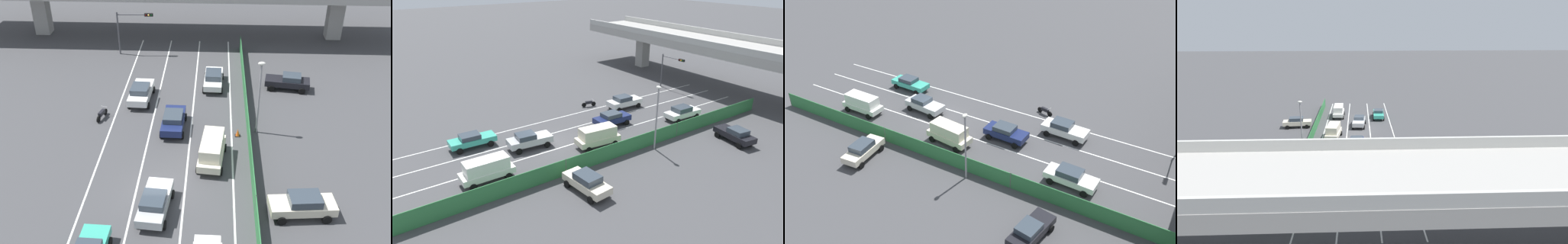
# 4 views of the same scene
# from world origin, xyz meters

# --- Properties ---
(ground_plane) EXTENTS (300.00, 300.00, 0.00)m
(ground_plane) POSITION_xyz_m (0.00, 0.00, 0.00)
(ground_plane) COLOR #424244
(lane_line_left_edge) EXTENTS (0.14, 46.20, 0.01)m
(lane_line_left_edge) POSITION_xyz_m (-5.26, 5.10, 0.00)
(lane_line_left_edge) COLOR silver
(lane_line_left_edge) RESTS_ON ground
(lane_line_mid_left) EXTENTS (0.14, 46.20, 0.01)m
(lane_line_mid_left) POSITION_xyz_m (-1.75, 5.10, 0.00)
(lane_line_mid_left) COLOR silver
(lane_line_mid_left) RESTS_ON ground
(lane_line_mid_right) EXTENTS (0.14, 46.20, 0.01)m
(lane_line_mid_right) POSITION_xyz_m (1.75, 5.10, 0.00)
(lane_line_mid_right) COLOR silver
(lane_line_mid_right) RESTS_ON ground
(lane_line_right_edge) EXTENTS (0.14, 46.20, 0.01)m
(lane_line_right_edge) POSITION_xyz_m (5.26, 5.10, 0.00)
(lane_line_right_edge) COLOR silver
(lane_line_right_edge) RESTS_ON ground
(green_fence) EXTENTS (0.10, 42.30, 1.60)m
(green_fence) POSITION_xyz_m (6.63, 5.10, 0.80)
(green_fence) COLOR #2D753D
(green_fence) RESTS_ON ground
(car_van_cream) EXTENTS (2.38, 4.67, 2.12)m
(car_van_cream) POSITION_xyz_m (3.62, 3.75, 1.20)
(car_van_cream) COLOR beige
(car_van_cream) RESTS_ON ground
(car_sedan_navy) EXTENTS (2.11, 4.37, 1.59)m
(car_sedan_navy) POSITION_xyz_m (0.24, 8.29, 0.89)
(car_sedan_navy) COLOR navy
(car_sedan_navy) RESTS_ON ground
(car_hatchback_white) EXTENTS (2.11, 4.65, 1.61)m
(car_hatchback_white) POSITION_xyz_m (3.58, 16.42, 0.89)
(car_hatchback_white) COLOR silver
(car_hatchback_white) RESTS_ON ground
(car_sedan_silver) EXTENTS (2.31, 4.58, 1.62)m
(car_sedan_silver) POSITION_xyz_m (-0.10, -2.12, 0.90)
(car_sedan_silver) COLOR #B7BABC
(car_sedan_silver) RESTS_ON ground
(car_sedan_white) EXTENTS (2.21, 4.69, 1.67)m
(car_sedan_white) POSITION_xyz_m (-3.29, 13.13, 0.92)
(car_sedan_white) COLOR white
(car_sedan_white) RESTS_ON ground
(motorcycle) EXTENTS (0.73, 1.91, 0.93)m
(motorcycle) POSITION_xyz_m (-6.35, 9.69, 0.46)
(motorcycle) COLOR black
(motorcycle) RESTS_ON ground
(parked_sedan_cream) EXTENTS (4.55, 2.26, 1.67)m
(parked_sedan_cream) POSITION_xyz_m (9.78, -1.89, 0.92)
(parked_sedan_cream) COLOR beige
(parked_sedan_cream) RESTS_ON ground
(parked_sedan_dark) EXTENTS (4.58, 2.45, 1.59)m
(parked_sedan_dark) POSITION_xyz_m (11.05, 16.12, 0.87)
(parked_sedan_dark) COLOR black
(parked_sedan_dark) RESTS_ON ground
(traffic_light) EXTENTS (4.13, 0.42, 5.02)m
(traffic_light) POSITION_xyz_m (-5.82, 23.98, 3.63)
(traffic_light) COLOR #47474C
(traffic_light) RESTS_ON ground
(street_lamp) EXTENTS (0.60, 0.36, 6.63)m
(street_lamp) POSITION_xyz_m (7.39, 8.09, 4.06)
(street_lamp) COLOR gray
(street_lamp) RESTS_ON ground
(traffic_cone) EXTENTS (0.47, 0.47, 0.66)m
(traffic_cone) POSITION_xyz_m (5.78, 7.44, 0.31)
(traffic_cone) COLOR orange
(traffic_cone) RESTS_ON ground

